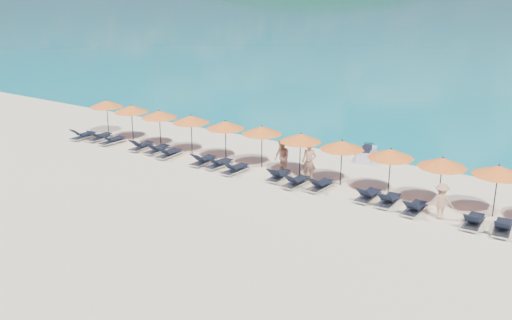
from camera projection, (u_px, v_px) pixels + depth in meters
The scene contains 35 objects.
ground at pixel (218, 203), 25.09m from camera, with size 1400.00×1400.00×0.00m, color beige.
headland_main at pixel (304, 26), 623.29m from camera, with size 374.00×242.00×126.50m.
headland_small at pixel (448, 28), 557.93m from camera, with size 162.00×126.00×85.50m.
jetski at pixel (367, 154), 31.15m from camera, with size 1.28×2.28×0.77m.
beachgoer_a at pixel (309, 162), 27.59m from camera, with size 0.71×0.46×1.94m, color tan.
beachgoer_b at pixel (282, 158), 28.37m from camera, with size 0.90×0.52×1.85m, color tan.
beachgoer_c at pixel (441, 201), 23.19m from camera, with size 0.99×0.46×1.54m, color tan.
umbrella_0 at pixel (106, 104), 35.50m from camera, with size 2.10×2.10×2.28m.
umbrella_1 at pixel (131, 109), 34.11m from camera, with size 2.10×2.10×2.28m.
umbrella_2 at pixel (159, 114), 32.74m from camera, with size 2.10×2.10×2.28m.
umbrella_3 at pixel (191, 119), 31.57m from camera, with size 2.10×2.10×2.28m.
umbrella_4 at pixel (225, 125), 30.32m from camera, with size 2.10×2.10×2.28m.
umbrella_5 at pixel (262, 130), 29.25m from camera, with size 2.10×2.10×2.28m.
umbrella_6 at pixel (300, 138), 27.86m from camera, with size 2.10×2.10×2.28m.
umbrella_7 at pixel (342, 145), 26.62m from camera, with size 2.10×2.10×2.28m.
umbrella_8 at pixel (391, 154), 25.30m from camera, with size 2.10×2.10×2.28m.
umbrella_9 at pixel (442, 162), 24.06m from camera, with size 2.10×2.10×2.28m.
umbrella_10 at pixel (498, 170), 23.04m from camera, with size 2.10×2.10×2.28m.
lounger_0 at pixel (83, 135), 35.12m from camera, with size 0.63×1.71×0.66m.
lounger_1 at pixel (100, 137), 34.83m from camera, with size 0.70×1.73×0.66m.
lounger_2 at pixel (112, 140), 34.07m from camera, with size 0.72×1.73×0.66m.
lounger_3 at pixel (141, 146), 32.89m from camera, with size 0.73×1.74×0.66m.
lounger_4 at pixel (157, 149), 32.30m from camera, with size 0.65×1.71×0.66m.
lounger_5 at pixel (169, 153), 31.50m from camera, with size 0.71×1.73×0.66m.
lounger_6 at pixel (203, 160), 30.26m from camera, with size 0.66×1.71×0.66m.
lounger_7 at pixel (219, 163), 29.76m from camera, with size 0.79×1.75×0.66m.
lounger_8 at pixel (235, 169), 28.91m from camera, with size 0.75×1.74×0.66m.
lounger_9 at pixel (279, 175), 27.94m from camera, with size 0.79×1.75×0.66m.
lounger_10 at pixel (296, 182), 27.05m from camera, with size 0.72×1.73×0.66m.
lounger_11 at pixel (320, 185), 26.62m from camera, with size 0.75×1.74×0.66m.
lounger_12 at pixel (368, 195), 25.35m from camera, with size 0.68×1.72×0.66m.
lounger_13 at pixel (389, 200), 24.79m from camera, with size 0.63×1.70×0.66m.
lounger_14 at pixel (415, 208), 23.93m from camera, with size 0.66×1.71×0.66m.
lounger_15 at pixel (473, 221), 22.63m from camera, with size 0.68×1.72×0.66m.
lounger_16 at pixel (502, 227), 22.05m from camera, with size 0.79×1.75×0.66m.
Camera 1 is at (14.50, -18.39, 9.36)m, focal length 40.00 mm.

